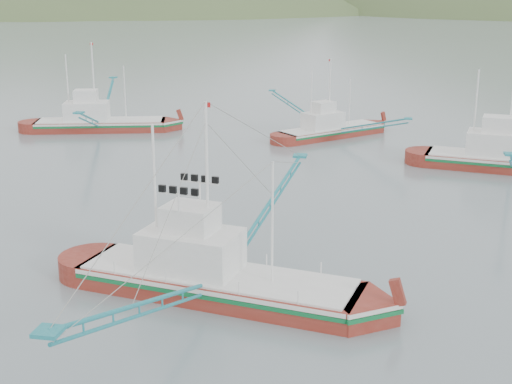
% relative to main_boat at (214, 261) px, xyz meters
% --- Properties ---
extents(ground, '(1200.00, 1200.00, 0.00)m').
position_rel_main_boat_xyz_m(ground, '(0.67, 1.59, -1.83)').
color(ground, slate).
rests_on(ground, ground).
extents(main_boat, '(14.69, 25.52, 10.44)m').
position_rel_main_boat_xyz_m(main_boat, '(0.00, 0.00, 0.00)').
color(main_boat, maroon).
rests_on(main_boat, ground).
extents(bg_boat_far, '(17.25, 17.35, 8.42)m').
position_rel_main_boat_xyz_m(bg_boat_far, '(2.44, 39.18, -0.02)').
color(bg_boat_far, maroon).
rests_on(bg_boat_far, ground).
extents(bg_boat_left, '(13.89, 23.88, 9.85)m').
position_rel_main_boat_xyz_m(bg_boat_left, '(-21.75, 37.88, -0.02)').
color(bg_boat_left, maroon).
rests_on(bg_boat_left, ground).
extents(bg_boat_right, '(14.30, 24.89, 10.16)m').
position_rel_main_boat_xyz_m(bg_boat_right, '(18.12, 28.48, -0.11)').
color(bg_boat_right, maroon).
rests_on(bg_boat_right, ground).
extents(headland_left, '(448.00, 308.00, 210.00)m').
position_rel_main_boat_xyz_m(headland_left, '(-179.33, 361.59, -1.83)').
color(headland_left, '#455A2E').
rests_on(headland_left, ground).
extents(ridge_distant, '(960.00, 400.00, 240.00)m').
position_rel_main_boat_xyz_m(ridge_distant, '(30.67, 561.59, -1.83)').
color(ridge_distant, slate).
rests_on(ridge_distant, ground).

